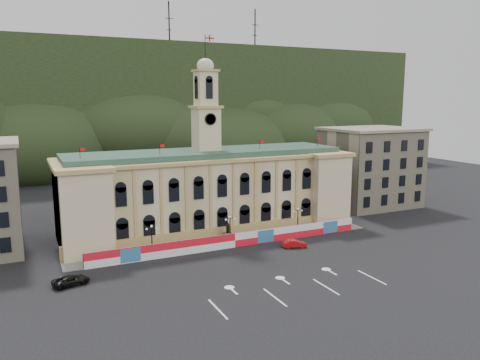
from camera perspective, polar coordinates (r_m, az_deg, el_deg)
name	(u,v)px	position (r m, az deg, el deg)	size (l,w,h in m)	color
ground	(278,277)	(69.10, 4.70, -11.66)	(260.00, 260.00, 0.00)	black
lane_markings	(297,289)	(65.15, 6.96, -13.07)	(26.00, 10.00, 0.02)	white
hill_ridge	(114,115)	(180.52, -15.15, 7.68)	(230.00, 80.00, 64.00)	black
city_hall	(208,190)	(90.93, -3.97, -1.23)	(56.20, 17.60, 37.10)	beige
side_building_right	(370,167)	(115.85, 15.59, 1.57)	(21.00, 17.00, 18.60)	#BAAF90
hoarding_fence	(235,240)	(81.34, -0.61, -7.34)	(50.00, 0.44, 2.50)	red
pavement	(228,242)	(84.00, -1.42, -7.62)	(56.00, 5.50, 0.16)	slate
statue	(228,236)	(83.89, -1.49, -6.85)	(1.40, 1.40, 3.72)	#595651
lamp_left	(152,237)	(78.04, -10.70, -6.87)	(1.96, 0.44, 5.15)	black
lamp_center	(230,227)	(82.49, -1.22, -5.78)	(1.96, 0.44, 5.15)	black
lamp_right	(298,219)	(88.94, 7.07, -4.69)	(1.96, 0.44, 5.15)	black
red_sedan	(294,244)	(81.88, 6.65, -7.71)	(4.39, 2.63, 1.37)	#AC0C0F
black_suv	(71,280)	(69.69, -19.91, -11.44)	(5.41, 3.44, 1.39)	black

